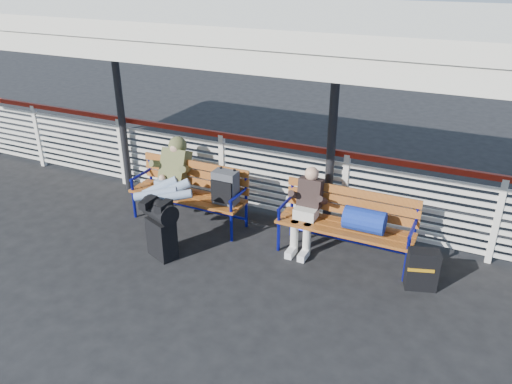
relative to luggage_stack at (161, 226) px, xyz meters
The scene contains 9 objects.
ground 0.49m from the luggage_stack, 97.07° to the right, with size 60.00×60.00×0.00m, color black.
fence 1.74m from the luggage_stack, 90.71° to the left, with size 12.08×0.08×1.24m.
canopy 2.68m from the luggage_stack, 91.76° to the left, with size 12.60×3.60×3.16m.
luggage_stack is the anchor object (origin of this frame).
bench_left 1.04m from the luggage_stack, 88.48° to the left, with size 1.80×0.56×0.96m.
bench_right 2.54m from the luggage_stack, 24.81° to the left, with size 1.80×0.56×0.92m.
traveler_man 0.81m from the luggage_stack, 116.70° to the left, with size 0.94×1.64×0.77m.
companion_person 1.96m from the luggage_stack, 32.47° to the left, with size 0.32×0.66×1.15m.
suitcase_side 3.34m from the luggage_stack, 13.03° to the left, with size 0.42×0.32×0.51m.
Camera 1 is at (3.64, -4.50, 3.63)m, focal length 35.00 mm.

